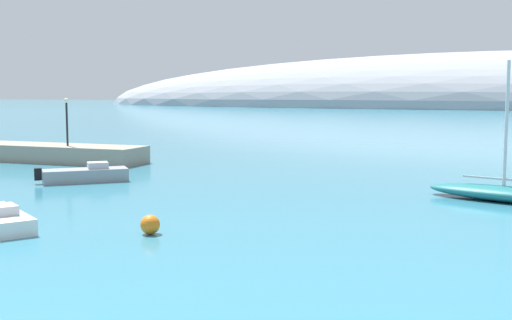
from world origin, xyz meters
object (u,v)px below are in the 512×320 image
object	(u,v)px
sailboat_teal_mid_mooring	(504,193)
mooring_buoy_orange	(150,225)
harbor_lamp_post	(67,116)
motorboat_grey_outer	(86,175)

from	to	relation	value
sailboat_teal_mid_mooring	mooring_buoy_orange	bearing A→B (deg)	-117.59
mooring_buoy_orange	harbor_lamp_post	bearing A→B (deg)	132.94
motorboat_grey_outer	harbor_lamp_post	size ratio (longest dim) A/B	1.35
mooring_buoy_orange	sailboat_teal_mid_mooring	bearing A→B (deg)	44.52
sailboat_teal_mid_mooring	motorboat_grey_outer	distance (m)	24.60
sailboat_teal_mid_mooring	harbor_lamp_post	xyz separation A→B (m)	(-31.99, 6.81, 3.26)
sailboat_teal_mid_mooring	motorboat_grey_outer	size ratio (longest dim) A/B	1.64
sailboat_teal_mid_mooring	harbor_lamp_post	size ratio (longest dim) A/B	2.21
motorboat_grey_outer	mooring_buoy_orange	size ratio (longest dim) A/B	6.40
sailboat_teal_mid_mooring	harbor_lamp_post	world-z (taller)	sailboat_teal_mid_mooring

